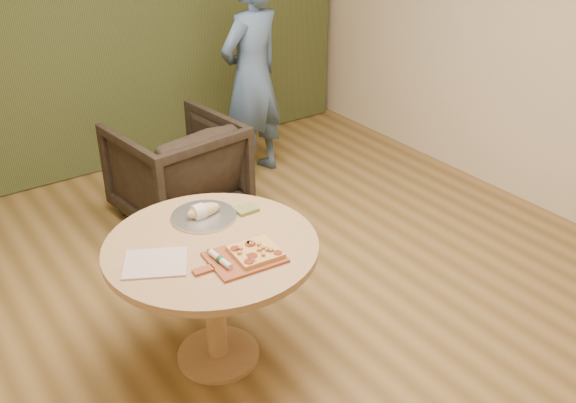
% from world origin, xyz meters
% --- Properties ---
extents(room_shell, '(5.04, 6.04, 2.84)m').
position_xyz_m(room_shell, '(0.00, 0.00, 1.40)').
color(room_shell, olive).
rests_on(room_shell, ground).
extents(curtain, '(4.80, 0.14, 2.78)m').
position_xyz_m(curtain, '(0.00, 2.90, 1.40)').
color(curtain, '#313A1A').
rests_on(curtain, ground).
extents(pedestal_table, '(1.10, 1.10, 0.75)m').
position_xyz_m(pedestal_table, '(-0.47, 0.15, 0.61)').
color(pedestal_table, tan).
rests_on(pedestal_table, ground).
extents(pizza_paddle, '(0.46, 0.31, 0.01)m').
position_xyz_m(pizza_paddle, '(-0.41, -0.07, 0.76)').
color(pizza_paddle, '#9A4827').
rests_on(pizza_paddle, pedestal_table).
extents(flatbread_pizza, '(0.24, 0.24, 0.04)m').
position_xyz_m(flatbread_pizza, '(-0.35, -0.08, 0.78)').
color(flatbread_pizza, '#E3AD58').
rests_on(flatbread_pizza, pizza_paddle).
extents(cutlery_roll, '(0.04, 0.20, 0.03)m').
position_xyz_m(cutlery_roll, '(-0.52, -0.04, 0.78)').
color(cutlery_roll, beige).
rests_on(cutlery_roll, pizza_paddle).
extents(newspaper, '(0.38, 0.36, 0.01)m').
position_xyz_m(newspaper, '(-0.78, 0.14, 0.76)').
color(newspaper, white).
rests_on(newspaper, pedestal_table).
extents(serving_tray, '(0.36, 0.36, 0.02)m').
position_xyz_m(serving_tray, '(-0.37, 0.40, 0.76)').
color(serving_tray, silver).
rests_on(serving_tray, pedestal_table).
extents(bread_roll, '(0.19, 0.09, 0.09)m').
position_xyz_m(bread_roll, '(-0.38, 0.40, 0.79)').
color(bread_roll, tan).
rests_on(bread_roll, serving_tray).
extents(green_packet, '(0.12, 0.10, 0.02)m').
position_xyz_m(green_packet, '(-0.14, 0.33, 0.76)').
color(green_packet, brown).
rests_on(green_packet, pedestal_table).
extents(armchair, '(0.91, 0.87, 0.85)m').
position_xyz_m(armchair, '(0.10, 1.72, 0.43)').
color(armchair, black).
rests_on(armchair, ground).
extents(person_standing, '(0.73, 0.58, 1.76)m').
position_xyz_m(person_standing, '(0.97, 2.03, 0.88)').
color(person_standing, '#435D7E').
rests_on(person_standing, ground).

